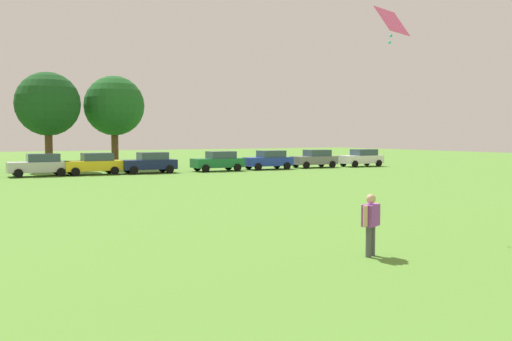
% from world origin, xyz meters
% --- Properties ---
extents(ground_plane, '(160.00, 160.00, 0.00)m').
position_xyz_m(ground_plane, '(0.00, 30.00, 0.00)').
color(ground_plane, '#568C33').
extents(adult_bystander, '(0.69, 0.49, 1.58)m').
position_xyz_m(adult_bystander, '(5.55, 9.67, 0.94)').
color(adult_bystander, '#4C4C51').
rests_on(adult_bystander, ground).
extents(kite, '(1.48, 1.03, 1.17)m').
position_xyz_m(kite, '(8.96, 12.78, 6.70)').
color(kite, '#F24C8C').
extents(parked_car_silver_2, '(4.30, 2.02, 1.68)m').
position_xyz_m(parked_car_silver_2, '(1.76, 42.60, 0.86)').
color(parked_car_silver_2, silver).
rests_on(parked_car_silver_2, ground).
extents(parked_car_yellow_3, '(4.30, 2.02, 1.68)m').
position_xyz_m(parked_car_yellow_3, '(5.67, 42.39, 0.86)').
color(parked_car_yellow_3, yellow).
rests_on(parked_car_yellow_3, ground).
extents(parked_car_navy_4, '(4.30, 2.02, 1.68)m').
position_xyz_m(parked_car_navy_4, '(9.98, 42.01, 0.86)').
color(parked_car_navy_4, '#141E4C').
rests_on(parked_car_navy_4, ground).
extents(parked_car_green_5, '(4.30, 2.02, 1.68)m').
position_xyz_m(parked_car_green_5, '(15.90, 41.71, 0.86)').
color(parked_car_green_5, '#196B38').
rests_on(parked_car_green_5, ground).
extents(parked_car_blue_6, '(4.30, 2.02, 1.68)m').
position_xyz_m(parked_car_blue_6, '(20.86, 41.78, 0.86)').
color(parked_car_blue_6, '#1E38AD').
rests_on(parked_car_blue_6, ground).
extents(parked_car_gray_7, '(4.30, 2.02, 1.68)m').
position_xyz_m(parked_car_gray_7, '(26.00, 42.01, 0.86)').
color(parked_car_gray_7, slate).
rests_on(parked_car_gray_7, ground).
extents(parked_car_white_8, '(4.30, 2.02, 1.68)m').
position_xyz_m(parked_car_white_8, '(31.13, 41.44, 0.86)').
color(parked_car_white_8, white).
rests_on(parked_car_white_8, ground).
extents(tree_right, '(5.37, 5.37, 8.37)m').
position_xyz_m(tree_right, '(3.23, 48.46, 5.65)').
color(tree_right, brown).
rests_on(tree_right, ground).
extents(tree_far_right, '(5.41, 5.41, 8.43)m').
position_xyz_m(tree_far_right, '(9.09, 49.53, 5.69)').
color(tree_far_right, brown).
rests_on(tree_far_right, ground).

